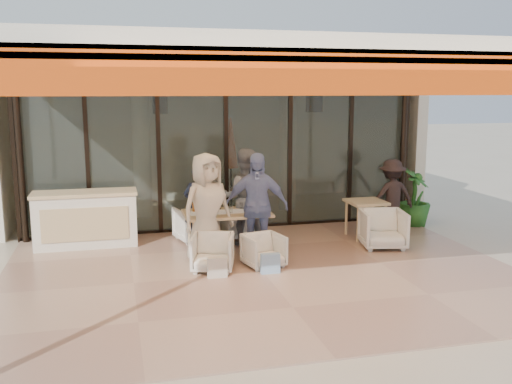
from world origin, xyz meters
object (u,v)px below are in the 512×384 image
at_px(chair_near_left, 213,251).
at_px(side_table, 366,206).
at_px(diner_periwinkle, 256,206).
at_px(host_counter, 86,219).
at_px(diner_grey, 244,197).
at_px(diner_cream, 207,208).
at_px(chair_near_right, 264,249).
at_px(chair_far_right, 239,221).
at_px(diner_navy, 199,207).
at_px(chair_far_left, 196,222).
at_px(dining_table, 226,215).
at_px(potted_palm, 415,198).
at_px(side_chair, 383,227).
at_px(standing_woman, 392,196).

height_order(chair_near_left, side_table, side_table).
bearing_deg(diner_periwinkle, side_table, 33.96).
bearing_deg(host_counter, diner_grey, -10.80).
bearing_deg(diner_cream, chair_near_right, -52.25).
bearing_deg(side_table, chair_far_right, 166.07).
xyz_separation_m(diner_navy, side_table, (3.23, -0.09, -0.12)).
relative_size(chair_far_right, diner_grey, 0.37).
bearing_deg(host_counter, chair_far_left, -1.23).
height_order(chair_far_left, diner_grey, diner_grey).
relative_size(dining_table, diner_periwinkle, 0.82).
xyz_separation_m(chair_near_right, potted_palm, (3.82, 2.00, 0.30)).
bearing_deg(side_chair, chair_near_right, -155.15).
distance_m(diner_cream, potted_palm, 4.91).
bearing_deg(side_table, chair_far_left, 169.60).
distance_m(chair_near_left, potted_palm, 5.08).
height_order(chair_far_left, diner_navy, diner_navy).
distance_m(chair_far_left, chair_near_left, 1.90).
xyz_separation_m(host_counter, chair_far_right, (2.85, -0.04, -0.19)).
relative_size(standing_woman, potted_palm, 1.23).
xyz_separation_m(dining_table, chair_near_left, (-0.41, -0.96, -0.36)).
distance_m(host_counter, chair_far_left, 2.01).
bearing_deg(diner_navy, diner_grey, -166.48).
relative_size(chair_far_left, diner_cream, 0.39).
distance_m(side_table, standing_woman, 0.79).
xyz_separation_m(host_counter, side_chair, (5.23, -1.39, -0.14)).
bearing_deg(potted_palm, standing_woman, -153.32).
bearing_deg(chair_far_right, potted_palm, 172.63).
bearing_deg(standing_woman, diner_periwinkle, 19.46).
height_order(diner_navy, potted_palm, diner_navy).
bearing_deg(diner_navy, diner_periwinkle, 146.54).
bearing_deg(chair_near_left, host_counter, 151.88).
distance_m(chair_far_left, chair_near_right, 2.08).
height_order(host_counter, side_chair, host_counter).
height_order(chair_far_left, diner_cream, diner_cream).
xyz_separation_m(dining_table, chair_near_right, (0.43, -0.96, -0.38)).
xyz_separation_m(chair_far_right, side_table, (2.39, -0.59, 0.30)).
relative_size(dining_table, chair_near_left, 2.27).
bearing_deg(chair_near_right, diner_periwinkle, 77.04).
bearing_deg(chair_near_left, dining_table, 82.54).
bearing_deg(side_table, potted_palm, 25.79).
bearing_deg(chair_far_left, host_counter, -15.20).
distance_m(diner_grey, diner_periwinkle, 0.90).
xyz_separation_m(chair_near_right, standing_woman, (3.10, 1.64, 0.44)).
bearing_deg(chair_near_right, side_chair, 0.17).
relative_size(host_counter, diner_periwinkle, 1.01).
distance_m(chair_far_right, diner_periwinkle, 1.51).
bearing_deg(dining_table, diner_grey, 46.21).
relative_size(diner_navy, potted_palm, 1.25).
height_order(host_counter, chair_near_left, host_counter).
bearing_deg(diner_cream, diner_navy, 68.51).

